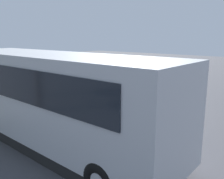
{
  "coord_description": "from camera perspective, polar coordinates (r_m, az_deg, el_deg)",
  "views": [
    {
      "loc": [
        -7.39,
        9.69,
        3.8
      ],
      "look_at": [
        0.64,
        0.27,
        1.1
      ],
      "focal_mm": 38.91,
      "sensor_mm": 36.0,
      "label": 1
    }
  ],
  "objects": [
    {
      "name": "bay_line_a",
      "position": [
        11.46,
        14.57,
        -7.47
      ],
      "size": [
        0.25,
        3.88,
        0.01
      ],
      "color": "white",
      "rests_on": "ground_plane"
    },
    {
      "name": "spectator_left",
      "position": [
        10.56,
        -3.6,
        -3.0
      ],
      "size": [
        0.58,
        0.36,
        1.72
      ],
      "color": "black",
      "rests_on": "ground_plane"
    },
    {
      "name": "ground_plane",
      "position": [
        12.77,
        3.0,
        -5.04
      ],
      "size": [
        80.0,
        80.0,
        0.0
      ],
      "primitive_type": "plane",
      "color": "#424247"
    },
    {
      "name": "parked_motorcycle_silver",
      "position": [
        8.88,
        5.85,
        -9.72
      ],
      "size": [
        2.02,
        0.74,
        0.99
      ],
      "color": "black",
      "rests_on": "ground_plane"
    },
    {
      "name": "bay_line_d",
      "position": [
        15.83,
        -9.7,
        -1.76
      ],
      "size": [
        0.26,
        4.06,
        0.01
      ],
      "color": "white",
      "rests_on": "ground_plane"
    },
    {
      "name": "bay_line_c",
      "position": [
        14.11,
        -3.36,
        -3.33
      ],
      "size": [
        0.3,
        4.94,
        0.01
      ],
      "color": "white",
      "rests_on": "ground_plane"
    },
    {
      "name": "spectator_far_left",
      "position": [
        9.94,
        1.54,
        -3.74
      ],
      "size": [
        0.58,
        0.34,
        1.77
      ],
      "color": "black",
      "rests_on": "ground_plane"
    },
    {
      "name": "traffic_cone",
      "position": [
        15.16,
        3.36,
        -1.04
      ],
      "size": [
        0.34,
        0.34,
        0.63
      ],
      "color": "orange",
      "rests_on": "ground_plane"
    },
    {
      "name": "bay_line_b",
      "position": [
        12.62,
        4.64,
        -5.25
      ],
      "size": [
        0.26,
        4.1,
        0.01
      ],
      "color": "white",
      "rests_on": "ground_plane"
    },
    {
      "name": "tour_bus",
      "position": [
        8.77,
        -14.28,
        -2.32
      ],
      "size": [
        9.85,
        2.62,
        3.25
      ],
      "color": "#B7BABF",
      "rests_on": "ground_plane"
    },
    {
      "name": "spectator_centre",
      "position": [
        11.49,
        -8.59,
        -1.54
      ],
      "size": [
        0.58,
        0.36,
        1.8
      ],
      "color": "black",
      "rests_on": "ground_plane"
    },
    {
      "name": "stunt_motorcycle",
      "position": [
        16.07,
        0.83,
        2.48
      ],
      "size": [
        1.79,
        0.97,
        1.91
      ],
      "color": "black",
      "rests_on": "ground_plane"
    }
  ]
}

